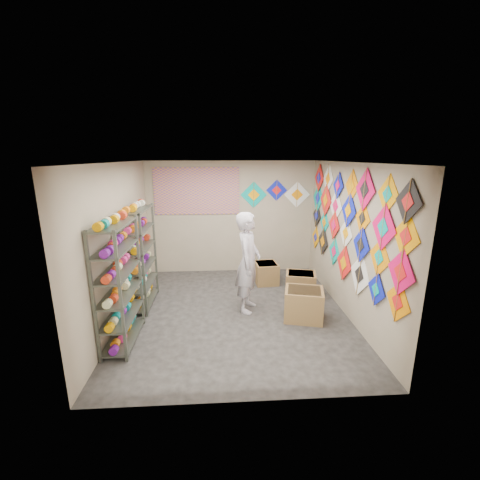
{
  "coord_description": "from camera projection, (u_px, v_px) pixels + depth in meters",
  "views": [
    {
      "loc": [
        -0.26,
        -5.41,
        2.8
      ],
      "look_at": [
        0.1,
        0.3,
        1.3
      ],
      "focal_mm": 24.0,
      "sensor_mm": 36.0,
      "label": 1
    }
  ],
  "objects": [
    {
      "name": "ground",
      "position": [
        236.0,
        312.0,
        5.94
      ],
      "size": [
        4.5,
        4.5,
        0.0
      ],
      "primitive_type": "plane",
      "color": "black"
    },
    {
      "name": "room_walls",
      "position": [
        235.0,
        225.0,
        5.53
      ],
      "size": [
        4.5,
        4.5,
        4.5
      ],
      "color": "tan",
      "rests_on": "ground"
    },
    {
      "name": "shelf_rack_front",
      "position": [
        119.0,
        284.0,
        4.77
      ],
      "size": [
        0.4,
        1.1,
        1.9
      ],
      "primitive_type": "cube",
      "color": "#4C5147",
      "rests_on": "ground"
    },
    {
      "name": "shelf_rack_back",
      "position": [
        140.0,
        258.0,
        6.03
      ],
      "size": [
        0.4,
        1.1,
        1.9
      ],
      "primitive_type": "cube",
      "color": "#4C5147",
      "rests_on": "ground"
    },
    {
      "name": "string_spools",
      "position": [
        130.0,
        264.0,
        5.38
      ],
      "size": [
        0.12,
        2.36,
        0.12
      ],
      "color": "#F9328E",
      "rests_on": "ground"
    },
    {
      "name": "kite_wall_display",
      "position": [
        347.0,
        223.0,
        5.67
      ],
      "size": [
        0.06,
        4.27,
        2.07
      ],
      "color": "orange",
      "rests_on": "room_walls"
    },
    {
      "name": "back_wall_kites",
      "position": [
        276.0,
        194.0,
        7.68
      ],
      "size": [
        1.68,
        0.02,
        0.68
      ],
      "color": "#00A79B",
      "rests_on": "room_walls"
    },
    {
      "name": "poster",
      "position": [
        197.0,
        191.0,
        7.54
      ],
      "size": [
        2.0,
        0.01,
        1.1
      ],
      "primitive_type": "cube",
      "color": "#784391",
      "rests_on": "room_walls"
    },
    {
      "name": "shopkeeper",
      "position": [
        248.0,
        262.0,
        5.82
      ],
      "size": [
        0.9,
        0.79,
        1.85
      ],
      "primitive_type": "imported",
      "rotation": [
        0.0,
        0.0,
        1.3
      ],
      "color": "beige",
      "rests_on": "ground"
    },
    {
      "name": "carton_a",
      "position": [
        304.0,
        304.0,
        5.64
      ],
      "size": [
        0.77,
        0.69,
        0.55
      ],
      "primitive_type": "cube",
      "rotation": [
        0.0,
        0.0,
        -0.24
      ],
      "color": "olive",
      "rests_on": "ground"
    },
    {
      "name": "carton_b",
      "position": [
        300.0,
        284.0,
        6.6
      ],
      "size": [
        0.69,
        0.61,
        0.49
      ],
      "primitive_type": "cube",
      "rotation": [
        0.0,
        0.0,
        -0.23
      ],
      "color": "olive",
      "rests_on": "ground"
    },
    {
      "name": "carton_c",
      "position": [
        266.0,
        273.0,
        7.26
      ],
      "size": [
        0.54,
        0.58,
        0.47
      ],
      "primitive_type": "cube",
      "rotation": [
        0.0,
        0.0,
        0.09
      ],
      "color": "olive",
      "rests_on": "ground"
    }
  ]
}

